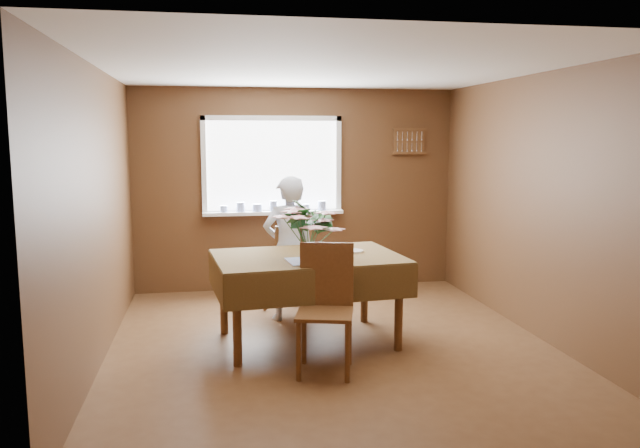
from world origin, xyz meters
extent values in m
plane|color=#55351D|center=(0.00, 0.00, 0.00)|extent=(4.50, 4.50, 0.00)
plane|color=white|center=(0.00, 0.00, 2.50)|extent=(4.50, 4.50, 0.00)
plane|color=brown|center=(0.00, 2.25, 1.25)|extent=(4.00, 0.00, 4.00)
plane|color=brown|center=(0.00, -2.25, 1.25)|extent=(4.00, 0.00, 4.00)
plane|color=brown|center=(-2.00, 0.00, 1.25)|extent=(0.00, 4.50, 4.50)
plane|color=brown|center=(2.00, 0.00, 1.25)|extent=(0.00, 4.50, 4.50)
cube|color=white|center=(-0.30, 2.23, 1.55)|extent=(1.60, 0.01, 1.10)
cube|color=white|center=(-0.30, 2.22, 2.13)|extent=(1.72, 0.06, 0.06)
cube|color=white|center=(-0.30, 2.22, 0.97)|extent=(1.72, 0.06, 0.06)
cube|color=white|center=(-1.13, 2.22, 1.55)|extent=(0.06, 0.06, 1.22)
cube|color=white|center=(0.53, 2.22, 1.55)|extent=(0.06, 0.06, 1.22)
cube|color=white|center=(-0.30, 2.15, 0.98)|extent=(1.72, 0.20, 0.04)
cylinder|color=white|center=(-0.90, 2.13, 1.04)|extent=(0.09, 0.09, 0.08)
cylinder|color=white|center=(-0.70, 2.13, 1.06)|extent=(0.11, 0.11, 0.12)
cylinder|color=white|center=(-0.50, 2.13, 1.05)|extent=(0.12, 0.12, 0.09)
cylinder|color=white|center=(-0.30, 2.13, 1.06)|extent=(0.10, 0.10, 0.13)
cylinder|color=white|center=(-0.10, 2.13, 1.05)|extent=(0.11, 0.11, 0.10)
cylinder|color=white|center=(0.10, 2.13, 1.04)|extent=(0.09, 0.09, 0.08)
cylinder|color=white|center=(0.30, 2.13, 1.06)|extent=(0.11, 0.11, 0.12)
cube|color=brown|center=(1.45, 2.23, 1.85)|extent=(0.40, 0.03, 0.30)
cube|color=brown|center=(1.45, 2.21, 2.00)|extent=(0.44, 0.04, 0.03)
cube|color=brown|center=(1.45, 2.21, 1.70)|extent=(0.44, 0.04, 0.03)
cylinder|color=brown|center=(-0.87, -0.40, 0.38)|extent=(0.08, 0.08, 0.77)
cylinder|color=brown|center=(0.57, -0.26, 0.38)|extent=(0.08, 0.08, 0.77)
cylinder|color=brown|center=(-0.96, 0.50, 0.38)|extent=(0.08, 0.08, 0.77)
cylinder|color=brown|center=(0.48, 0.64, 0.38)|extent=(0.08, 0.08, 0.77)
cube|color=brown|center=(-0.19, 0.12, 0.79)|extent=(1.72, 1.23, 0.04)
cube|color=#463319|center=(-0.19, 0.12, 0.81)|extent=(1.79, 1.30, 0.01)
cube|color=#463319|center=(-0.14, -0.45, 0.66)|extent=(1.68, 0.18, 0.30)
cube|color=#463319|center=(-0.25, 0.69, 0.66)|extent=(1.68, 0.18, 0.30)
cube|color=#463319|center=(-1.03, 0.04, 0.66)|extent=(0.13, 1.14, 0.30)
cube|color=#463319|center=(0.64, 0.20, 0.66)|extent=(0.13, 1.14, 0.30)
cube|color=#4B91D6|center=(-0.17, -0.15, 0.83)|extent=(0.52, 0.40, 0.01)
cylinder|color=brown|center=(-0.15, 1.37, 0.23)|extent=(0.04, 0.04, 0.45)
cylinder|color=brown|center=(-0.49, 1.26, 0.23)|extent=(0.04, 0.04, 0.45)
cylinder|color=brown|center=(-0.04, 1.02, 0.23)|extent=(0.04, 0.04, 0.45)
cylinder|color=brown|center=(-0.39, 0.92, 0.23)|extent=(0.04, 0.04, 0.45)
cube|color=brown|center=(-0.27, 1.14, 0.47)|extent=(0.53, 0.53, 0.03)
cube|color=brown|center=(-0.21, 0.96, 0.74)|extent=(0.41, 0.15, 0.51)
cylinder|color=brown|center=(-0.41, -0.81, 0.24)|extent=(0.04, 0.04, 0.48)
cylinder|color=brown|center=(-0.04, -0.91, 0.24)|extent=(0.04, 0.04, 0.48)
cylinder|color=brown|center=(-0.31, -0.44, 0.24)|extent=(0.04, 0.04, 0.48)
cylinder|color=brown|center=(0.06, -0.54, 0.24)|extent=(0.04, 0.04, 0.48)
cube|color=brown|center=(-0.18, -0.67, 0.49)|extent=(0.55, 0.55, 0.03)
cube|color=brown|center=(-0.12, -0.47, 0.77)|extent=(0.44, 0.14, 0.53)
imported|color=white|center=(-0.27, 0.89, 0.75)|extent=(0.62, 0.47, 1.51)
cylinder|color=white|center=(-0.23, -0.15, 0.89)|extent=(0.11, 0.11, 0.14)
cylinder|color=#33662D|center=(-0.23, -0.15, 1.00)|extent=(0.06, 0.06, 0.10)
cylinder|color=white|center=(0.25, 0.23, 0.83)|extent=(0.26, 0.26, 0.01)
cube|color=silver|center=(0.02, -0.10, 0.83)|extent=(0.04, 0.24, 0.00)
camera|label=1|loc=(-1.06, -5.45, 1.90)|focal=35.00mm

